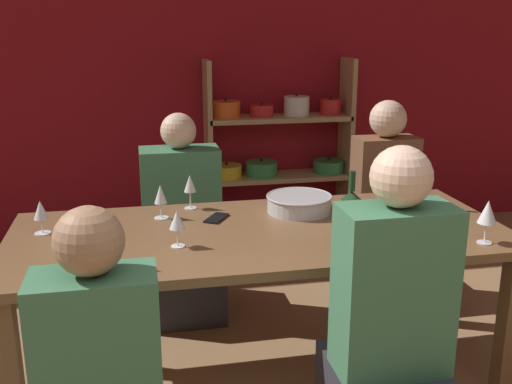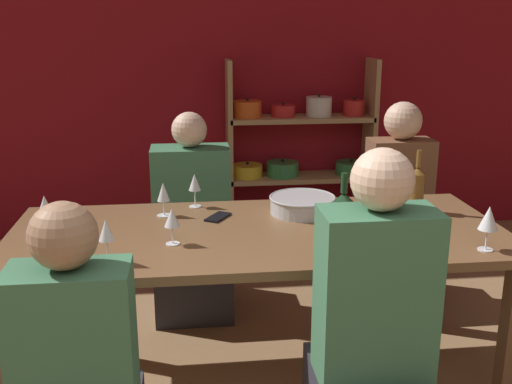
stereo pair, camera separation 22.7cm
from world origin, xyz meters
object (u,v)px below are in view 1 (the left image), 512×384
(wine_bottle_dark, at_px, (350,222))
(wine_glass_red_b, at_px, (488,213))
(wine_glass_white_a, at_px, (41,211))
(wine_glass_red_c, at_px, (115,236))
(wine_glass_white_b, at_px, (161,196))
(mixing_bowl, at_px, (299,203))
(wine_glass_white_c, at_px, (350,207))
(person_near_a, at_px, (388,371))
(dining_table, at_px, (260,248))
(cell_phone, at_px, (217,218))
(wine_glass_red_d, at_px, (177,221))
(person_far_a, at_px, (182,243))
(shelf_unit, at_px, (276,163))
(person_far_b, at_px, (382,224))
(wine_bottle_green, at_px, (410,185))
(wine_glass_red_a, at_px, (190,185))

(wine_bottle_dark, xyz_separation_m, wine_glass_red_b, (0.61, 0.01, -0.01))
(wine_glass_white_a, bearing_deg, wine_glass_red_c, -54.33)
(wine_glass_white_a, distance_m, wine_glass_white_b, 0.54)
(mixing_bowl, height_order, wine_bottle_dark, wine_bottle_dark)
(wine_glass_white_b, relative_size, wine_glass_red_c, 0.94)
(wine_glass_white_c, relative_size, person_near_a, 0.11)
(dining_table, xyz_separation_m, cell_phone, (-0.17, 0.19, 0.09))
(mixing_bowl, relative_size, wine_glass_white_b, 1.97)
(wine_glass_red_d, height_order, person_far_a, person_far_a)
(wine_glass_white_c, distance_m, cell_phone, 0.63)
(shelf_unit, height_order, wine_bottle_dark, shelf_unit)
(wine_glass_white_b, relative_size, wine_glass_red_d, 1.06)
(mixing_bowl, bearing_deg, person_far_b, 39.57)
(dining_table, relative_size, mixing_bowl, 6.83)
(wine_glass_white_b, xyz_separation_m, cell_phone, (0.26, -0.07, -0.11))
(wine_glass_white_c, height_order, person_far_a, person_far_a)
(person_far_a, height_order, person_far_b, person_far_b)
(wine_glass_red_c, xyz_separation_m, person_near_a, (0.93, -0.44, -0.42))
(person_far_a, bearing_deg, wine_bottle_green, 149.81)
(wine_glass_red_b, distance_m, person_far_b, 1.24)
(wine_glass_white_b, xyz_separation_m, wine_glass_white_c, (0.83, -0.32, -0.01))
(wine_bottle_green, relative_size, wine_glass_red_a, 1.80)
(wine_glass_red_c, bearing_deg, wine_glass_white_a, 125.67)
(shelf_unit, bearing_deg, wine_glass_white_c, -94.10)
(cell_phone, bearing_deg, wine_bottle_green, -0.75)
(wine_bottle_dark, height_order, wine_glass_red_c, wine_bottle_dark)
(wine_glass_red_a, height_order, wine_glass_red_d, wine_glass_red_a)
(dining_table, relative_size, wine_bottle_green, 7.17)
(wine_glass_red_b, bearing_deg, wine_glass_red_d, 170.41)
(dining_table, xyz_separation_m, person_far_a, (-0.29, 0.82, -0.25))
(dining_table, xyz_separation_m, wine_glass_white_b, (-0.43, 0.26, 0.20))
(wine_glass_red_a, xyz_separation_m, wine_glass_red_c, (-0.35, -0.70, 0.00))
(shelf_unit, distance_m, wine_glass_red_d, 2.34)
(wine_glass_white_a, xyz_separation_m, person_far_b, (1.90, 0.66, -0.41))
(shelf_unit, distance_m, person_far_b, 1.26)
(wine_glass_red_b, xyz_separation_m, cell_phone, (-1.07, 0.54, -0.13))
(mixing_bowl, distance_m, wine_glass_red_c, 1.03)
(cell_phone, height_order, person_far_b, person_far_b)
(wine_glass_white_c, relative_size, person_far_a, 0.12)
(wine_glass_white_b, bearing_deg, wine_glass_red_d, -82.98)
(dining_table, height_order, cell_phone, cell_phone)
(wine_bottle_green, bearing_deg, person_far_a, 149.81)
(dining_table, distance_m, wine_glass_white_b, 0.54)
(shelf_unit, xyz_separation_m, wine_bottle_green, (0.26, -1.81, 0.29))
(wine_glass_white_a, bearing_deg, wine_glass_white_c, -8.71)
(wine_glass_red_d, relative_size, person_far_a, 0.13)
(wine_bottle_dark, xyz_separation_m, person_far_b, (0.65, 1.17, -0.44))
(cell_phone, bearing_deg, wine_glass_red_d, -122.29)
(cell_phone, relative_size, person_far_b, 0.13)
(wine_bottle_green, xyz_separation_m, wine_glass_red_a, (-1.08, 0.21, 0.00))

